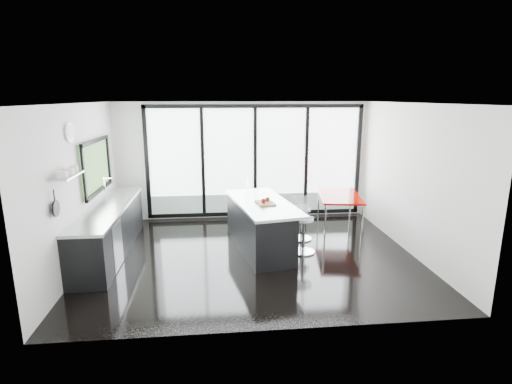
{
  "coord_description": "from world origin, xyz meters",
  "views": [
    {
      "loc": [
        -0.65,
        -7.0,
        2.91
      ],
      "look_at": [
        0.1,
        0.3,
        1.15
      ],
      "focal_mm": 28.0,
      "sensor_mm": 36.0,
      "label": 1
    }
  ],
  "objects": [
    {
      "name": "wall_front",
      "position": [
        0.0,
        -2.5,
        1.4
      ],
      "size": [
        6.0,
        0.0,
        2.8
      ],
      "primitive_type": "cube",
      "color": "silver",
      "rests_on": "ground"
    },
    {
      "name": "bar_stool_near",
      "position": [
        0.98,
        0.04,
        0.35
      ],
      "size": [
        0.55,
        0.55,
        0.7
      ],
      "primitive_type": "cylinder",
      "rotation": [
        0.0,
        0.0,
        0.3
      ],
      "color": "silver",
      "rests_on": "floor"
    },
    {
      "name": "floor",
      "position": [
        0.0,
        0.0,
        0.0
      ],
      "size": [
        6.0,
        5.0,
        0.0
      ],
      "primitive_type": "cube",
      "color": "black",
      "rests_on": "ground"
    },
    {
      "name": "wall_left",
      "position": [
        -2.97,
        0.27,
        1.56
      ],
      "size": [
        0.26,
        5.0,
        2.8
      ],
      "color": "silver",
      "rests_on": "ground"
    },
    {
      "name": "island",
      "position": [
        0.16,
        0.35,
        0.48
      ],
      "size": [
        1.36,
        2.44,
        1.22
      ],
      "color": "black",
      "rests_on": "floor"
    },
    {
      "name": "counter_cabinets",
      "position": [
        -2.67,
        0.4,
        0.46
      ],
      "size": [
        0.69,
        3.24,
        1.36
      ],
      "color": "black",
      "rests_on": "floor"
    },
    {
      "name": "wall_right",
      "position": [
        3.0,
        0.0,
        1.4
      ],
      "size": [
        0.0,
        5.0,
        2.8
      ],
      "primitive_type": "cube",
      "color": "silver",
      "rests_on": "ground"
    },
    {
      "name": "wall_back",
      "position": [
        0.27,
        2.47,
        1.27
      ],
      "size": [
        6.0,
        0.09,
        2.8
      ],
      "color": "silver",
      "rests_on": "ground"
    },
    {
      "name": "ceiling",
      "position": [
        0.0,
        0.0,
        2.8
      ],
      "size": [
        6.0,
        5.0,
        0.0
      ],
      "primitive_type": "cube",
      "color": "white",
      "rests_on": "wall_back"
    },
    {
      "name": "bar_stool_far",
      "position": [
        1.1,
        0.76,
        0.34
      ],
      "size": [
        0.45,
        0.45,
        0.68
      ],
      "primitive_type": "cylinder",
      "rotation": [
        0.0,
        0.0,
        0.05
      ],
      "color": "silver",
      "rests_on": "floor"
    },
    {
      "name": "red_table",
      "position": [
        2.05,
        1.28,
        0.4
      ],
      "size": [
        1.08,
        1.62,
        0.8
      ],
      "primitive_type": "cube",
      "rotation": [
        0.0,
        0.0,
        -0.16
      ],
      "color": "#9B0700",
      "rests_on": "floor"
    }
  ]
}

